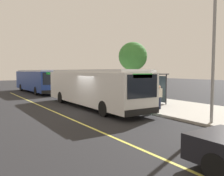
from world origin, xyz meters
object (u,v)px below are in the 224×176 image
Objects in this scene: transit_bus_main at (92,87)px; pedestrian_commuter at (159,96)px; waiting_bench at (148,97)px; route_sign_post at (154,84)px; transit_bus_second at (37,80)px.

pedestrian_commuter is (4.20, 3.09, -0.50)m from transit_bus_main.
transit_bus_main is 7.62× the size of waiting_bench.
waiting_bench is (1.28, 4.62, -0.99)m from transit_bus_main.
pedestrian_commuter is (2.92, -1.52, 0.48)m from waiting_bench.
waiting_bench is 0.57× the size of route_sign_post.
transit_bus_second is at bearing -163.74° from waiting_bench.
transit_bus_main is at bearing 0.60° from transit_bus_second.
route_sign_post is 1.15m from pedestrian_commuter.
transit_bus_second is at bearing -170.42° from pedestrian_commuter.
transit_bus_main reaches higher than pedestrian_commuter.
transit_bus_main and transit_bus_second have the same top height.
route_sign_post is at bearing 27.82° from transit_bus_main.
transit_bus_main is 7.21× the size of pedestrian_commuter.
transit_bus_second is 19.72m from route_sign_post.
transit_bus_main reaches higher than waiting_bench.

